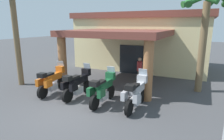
{
  "coord_description": "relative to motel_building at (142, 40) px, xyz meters",
  "views": [
    {
      "loc": [
        4.93,
        -5.98,
        3.58
      ],
      "look_at": [
        0.5,
        3.04,
        1.2
      ],
      "focal_mm": 30.99,
      "sensor_mm": 36.0,
      "label": 1
    }
  ],
  "objects": [
    {
      "name": "motel_building",
      "position": [
        0.0,
        0.0,
        0.0
      ],
      "size": [
        10.75,
        10.59,
        4.47
      ],
      "rotation": [
        0.0,
        0.0,
        0.01
      ],
      "color": "beige",
      "rests_on": "ground_plane"
    },
    {
      "name": "pedestrian",
      "position": [
        1.36,
        -4.55,
        -1.36
      ],
      "size": [
        0.32,
        0.53,
        1.62
      ],
      "rotation": [
        0.0,
        0.0,
        3.03
      ],
      "color": "brown",
      "rests_on": "ground_plane"
    },
    {
      "name": "palm_tree_near_portico",
      "position": [
        4.74,
        -4.6,
        1.83
      ],
      "size": [
        2.59,
        2.69,
        5.69
      ],
      "color": "brown",
      "rests_on": "ground_plane"
    },
    {
      "name": "motorcycle_orange",
      "position": [
        -2.17,
        -8.38,
        -1.59
      ],
      "size": [
        0.74,
        2.21,
        1.61
      ],
      "rotation": [
        0.0,
        0.0,
        1.66
      ],
      "color": "black",
      "rests_on": "ground_plane"
    },
    {
      "name": "motorcycle_black",
      "position": [
        -0.64,
        -8.24,
        -1.59
      ],
      "size": [
        0.71,
        2.21,
        1.61
      ],
      "rotation": [
        0.0,
        0.0,
        1.54
      ],
      "color": "black",
      "rests_on": "ground_plane"
    },
    {
      "name": "ground_plane",
      "position": [
        0.02,
        -9.71,
        -2.29
      ],
      "size": [
        80.0,
        80.0,
        0.0
      ],
      "primitive_type": "plane",
      "color": "#424244"
    },
    {
      "name": "motorcycle_green",
      "position": [
        0.89,
        -8.39,
        -1.59
      ],
      "size": [
        0.7,
        2.21,
        1.61
      ],
      "rotation": [
        0.0,
        0.0,
        1.57
      ],
      "color": "black",
      "rests_on": "ground_plane"
    },
    {
      "name": "motorcycle_silver",
      "position": [
        2.42,
        -8.23,
        -1.59
      ],
      "size": [
        0.71,
        2.21,
        1.61
      ],
      "rotation": [
        0.0,
        0.0,
        1.55
      ],
      "color": "black",
      "rests_on": "ground_plane"
    }
  ]
}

